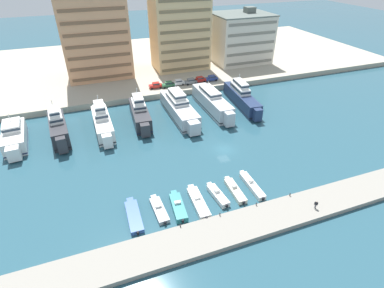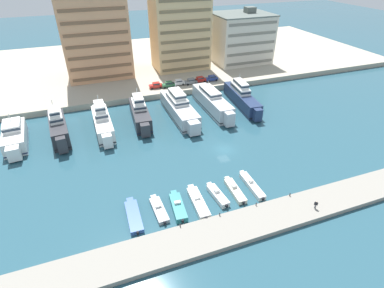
% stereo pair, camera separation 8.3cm
% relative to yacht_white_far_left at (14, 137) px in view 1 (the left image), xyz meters
% --- Properties ---
extents(ground_plane, '(400.00, 400.00, 0.00)m').
position_rel_yacht_white_far_left_xyz_m(ground_plane, '(44.16, -18.79, -2.06)').
color(ground_plane, '#285160').
extents(quay_promenade, '(180.00, 70.00, 1.70)m').
position_rel_yacht_white_far_left_xyz_m(quay_promenade, '(44.16, 48.18, -1.20)').
color(quay_promenade, '#ADA38E').
rests_on(quay_promenade, ground).
extents(pier_dock, '(120.00, 6.35, 0.88)m').
position_rel_yacht_white_far_left_xyz_m(pier_dock, '(44.16, -40.43, -1.62)').
color(pier_dock, gray).
rests_on(pier_dock, ground).
extents(yacht_white_far_left, '(5.76, 16.09, 6.84)m').
position_rel_yacht_white_far_left_xyz_m(yacht_white_far_left, '(0.00, 0.00, 0.00)').
color(yacht_white_far_left, white).
rests_on(yacht_white_far_left, ground).
extents(yacht_charcoal_left, '(4.92, 16.66, 8.94)m').
position_rel_yacht_white_far_left_xyz_m(yacht_charcoal_left, '(9.55, -0.27, 0.64)').
color(yacht_charcoal_left, '#333338').
rests_on(yacht_charcoal_left, ground).
extents(yacht_white_mid_left, '(4.10, 18.08, 8.67)m').
position_rel_yacht_white_far_left_xyz_m(yacht_white_mid_left, '(19.63, -0.55, 0.45)').
color(yacht_white_mid_left, white).
rests_on(yacht_white_mid_left, ground).
extents(yacht_charcoal_center_left, '(4.91, 17.89, 8.45)m').
position_rel_yacht_white_far_left_xyz_m(yacht_charcoal_center_left, '(29.30, 1.05, 0.39)').
color(yacht_charcoal_center_left, '#333338').
rests_on(yacht_charcoal_center_left, ground).
extents(yacht_silver_center, '(5.29, 22.79, 8.36)m').
position_rel_yacht_white_far_left_xyz_m(yacht_silver_center, '(39.82, 0.36, 0.38)').
color(yacht_silver_center, silver).
rests_on(yacht_silver_center, ground).
extents(yacht_silver_center_right, '(4.51, 22.50, 7.41)m').
position_rel_yacht_white_far_left_xyz_m(yacht_silver_center_right, '(49.67, 0.91, 0.34)').
color(yacht_silver_center_right, silver).
rests_on(yacht_silver_center_right, ground).
extents(yacht_navy_mid_right, '(5.38, 21.95, 8.56)m').
position_rel_yacht_white_far_left_xyz_m(yacht_navy_mid_right, '(58.83, 0.75, 0.46)').
color(yacht_navy_mid_right, navy).
rests_on(yacht_navy_mid_right, ground).
extents(motorboat_blue_far_left, '(2.31, 8.49, 0.83)m').
position_rel_yacht_white_far_left_xyz_m(motorboat_blue_far_left, '(21.06, -32.15, -1.67)').
color(motorboat_blue_far_left, '#33569E').
rests_on(motorboat_blue_far_left, ground).
extents(motorboat_grey_left, '(2.08, 7.22, 1.09)m').
position_rel_yacht_white_far_left_xyz_m(motorboat_grey_left, '(25.40, -32.18, -1.68)').
color(motorboat_grey_left, '#9EA3A8').
rests_on(motorboat_grey_left, ground).
extents(motorboat_teal_mid_left, '(2.56, 7.61, 1.43)m').
position_rel_yacht_white_far_left_xyz_m(motorboat_teal_mid_left, '(28.63, -32.81, -1.52)').
color(motorboat_teal_mid_left, teal).
rests_on(motorboat_teal_mid_left, ground).
extents(motorboat_white_center_left, '(2.23, 8.75, 1.42)m').
position_rel_yacht_white_far_left_xyz_m(motorboat_white_center_left, '(32.27, -33.00, -1.52)').
color(motorboat_white_center_left, white).
rests_on(motorboat_white_center_left, ground).
extents(motorboat_white_center, '(2.17, 6.78, 1.61)m').
position_rel_yacht_white_far_left_xyz_m(motorboat_white_center, '(36.25, -32.51, -1.52)').
color(motorboat_white_center, white).
rests_on(motorboat_white_center, ground).
extents(motorboat_cream_center_right, '(1.87, 7.64, 1.41)m').
position_rel_yacht_white_far_left_xyz_m(motorboat_cream_center_right, '(39.85, -32.33, -1.62)').
color(motorboat_cream_center_right, beige).
rests_on(motorboat_cream_center_right, ground).
extents(motorboat_white_mid_right, '(1.62, 8.57, 1.43)m').
position_rel_yacht_white_far_left_xyz_m(motorboat_white_mid_right, '(43.48, -32.21, -1.58)').
color(motorboat_white_mid_right, white).
rests_on(motorboat_white_mid_right, ground).
extents(car_red_far_left, '(4.14, 2.01, 1.80)m').
position_rel_yacht_white_far_left_xyz_m(car_red_far_left, '(37.88, 17.98, 0.63)').
color(car_red_far_left, red).
rests_on(car_red_far_left, quay_promenade).
extents(car_green_left, '(4.14, 1.99, 1.80)m').
position_rel_yacht_white_far_left_xyz_m(car_green_left, '(41.77, 17.36, 0.63)').
color(car_green_left, '#2D6642').
rests_on(car_green_left, quay_promenade).
extents(car_white_mid_left, '(4.10, 1.92, 1.80)m').
position_rel_yacht_white_far_left_xyz_m(car_white_mid_left, '(45.25, 17.96, 0.63)').
color(car_white_mid_left, white).
rests_on(car_white_mid_left, quay_promenade).
extents(car_grey_center_left, '(4.17, 2.06, 1.80)m').
position_rel_yacht_white_far_left_xyz_m(car_grey_center_left, '(49.32, 17.44, 0.63)').
color(car_grey_center_left, slate).
rests_on(car_grey_center_left, quay_promenade).
extents(car_red_center, '(4.17, 2.07, 1.80)m').
position_rel_yacht_white_far_left_xyz_m(car_red_center, '(52.64, 17.99, 0.63)').
color(car_red_center, red).
rests_on(car_red_center, quay_promenade).
extents(car_blue_center_right, '(4.13, 1.99, 1.80)m').
position_rel_yacht_white_far_left_xyz_m(car_blue_center_right, '(56.80, 17.80, 0.63)').
color(car_blue_center_right, '#28428E').
rests_on(car_blue_center_right, quay_promenade).
extents(apartment_block_far_left, '(21.04, 16.05, 29.49)m').
position_rel_yacht_white_far_left_xyz_m(apartment_block_far_left, '(23.19, 36.53, 13.44)').
color(apartment_block_far_left, tan).
rests_on(apartment_block_far_left, quay_promenade).
extents(apartment_block_left, '(19.24, 13.02, 27.25)m').
position_rel_yacht_white_far_left_xyz_m(apartment_block_left, '(51.61, 34.82, 12.34)').
color(apartment_block_left, '#E0BC84').
rests_on(apartment_block_left, quay_promenade).
extents(apartment_block_mid_left, '(20.87, 17.50, 19.30)m').
position_rel_yacht_white_far_left_xyz_m(apartment_block_mid_left, '(75.56, 34.66, 8.34)').
color(apartment_block_mid_left, silver).
rests_on(apartment_block_mid_left, quay_promenade).
extents(pedestrian_near_edge, '(0.48, 0.43, 1.55)m').
position_rel_yacht_white_far_left_xyz_m(pedestrian_near_edge, '(50.29, -41.54, -0.26)').
color(pedestrian_near_edge, '#4C515B').
rests_on(pedestrian_near_edge, pier_dock).
extents(bollard_west, '(0.20, 0.20, 0.61)m').
position_rel_yacht_white_far_left_xyz_m(bollard_west, '(27.51, -37.51, -0.85)').
color(bollard_west, '#2D2D33').
rests_on(bollard_west, pier_dock).
extents(bollard_west_mid, '(0.20, 0.20, 0.61)m').
position_rel_yacht_white_far_left_xyz_m(bollard_west_mid, '(34.38, -37.51, -0.85)').
color(bollard_west_mid, '#2D2D33').
rests_on(bollard_west_mid, pier_dock).
extents(bollard_east_mid, '(0.20, 0.20, 0.61)m').
position_rel_yacht_white_far_left_xyz_m(bollard_east_mid, '(41.24, -37.51, -0.85)').
color(bollard_east_mid, '#2D2D33').
rests_on(bollard_east_mid, pier_dock).
extents(bollard_east, '(0.20, 0.20, 0.61)m').
position_rel_yacht_white_far_left_xyz_m(bollard_east, '(48.11, -37.51, -0.85)').
color(bollard_east, '#2D2D33').
rests_on(bollard_east, pier_dock).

